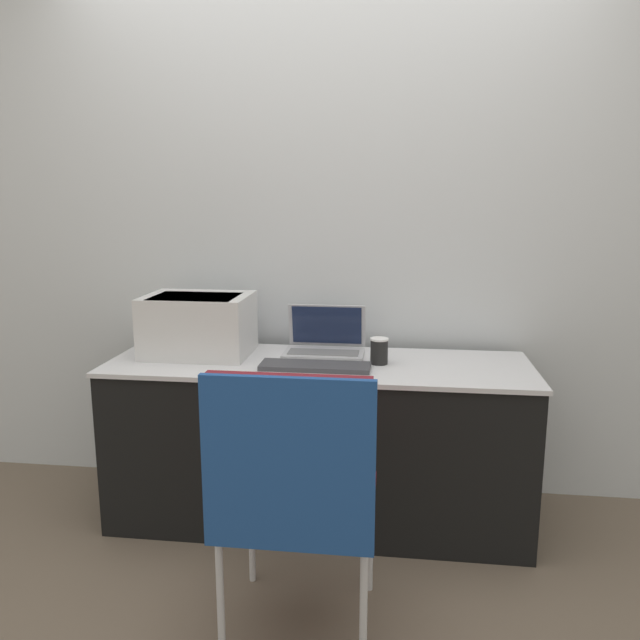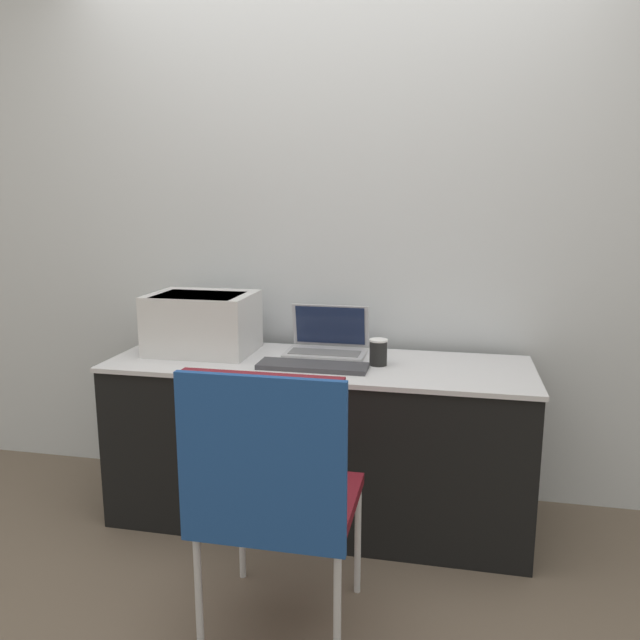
% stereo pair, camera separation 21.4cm
% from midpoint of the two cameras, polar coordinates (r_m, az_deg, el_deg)
% --- Properties ---
extents(ground_plane, '(14.00, 14.00, 0.00)m').
position_cam_midpoint_polar(ground_plane, '(2.74, 0.86, -20.38)').
color(ground_plane, '#6B5B4C').
extents(wall_back, '(8.00, 0.05, 2.60)m').
position_cam_midpoint_polar(wall_back, '(3.00, 3.45, 8.65)').
color(wall_back, silver).
rests_on(wall_back, ground_plane).
extents(table, '(1.83, 0.59, 0.73)m').
position_cam_midpoint_polar(table, '(2.82, 2.02, -11.03)').
color(table, black).
rests_on(table, ground_plane).
extents(printer, '(0.46, 0.35, 0.27)m').
position_cam_midpoint_polar(printer, '(2.88, -8.63, -0.07)').
color(printer, silver).
rests_on(printer, table).
extents(laptop_left, '(0.36, 0.25, 0.21)m').
position_cam_midpoint_polar(laptop_left, '(2.84, 2.80, -2.15)').
color(laptop_left, '#B7B7BC').
rests_on(laptop_left, table).
extents(external_keyboard, '(0.46, 0.14, 0.02)m').
position_cam_midpoint_polar(external_keyboard, '(2.60, 1.59, -4.26)').
color(external_keyboard, '#3D3D42').
rests_on(external_keyboard, table).
extents(coffee_cup, '(0.08, 0.08, 0.11)m').
position_cam_midpoint_polar(coffee_cup, '(2.67, 7.65, -2.95)').
color(coffee_cup, black).
rests_on(coffee_cup, table).
extents(chair, '(0.50, 0.47, 0.94)m').
position_cam_midpoint_polar(chair, '(1.98, -1.27, -14.52)').
color(chair, maroon).
rests_on(chair, ground_plane).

